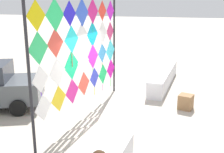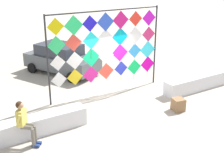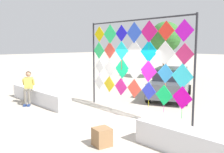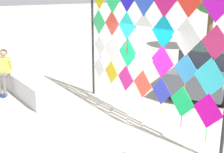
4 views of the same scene
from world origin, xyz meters
name	(u,v)px [view 3 (image 3 of 4)]	position (x,y,z in m)	size (l,w,h in m)	color
ground	(109,120)	(0.00, 0.00, 0.00)	(120.00, 120.00, 0.00)	#ADA393
plaza_ledge_left	(39,96)	(-4.13, -0.52, 0.32)	(4.29, 0.60, 0.64)	silver
plaza_ledge_right	(218,152)	(4.13, -0.52, 0.32)	(4.29, 0.60, 0.64)	silver
kite_display_rack	(135,58)	(0.08, 1.29, 2.17)	(5.16, 0.28, 3.63)	#232328
seated_vendor	(28,85)	(-4.19, -1.00, 0.88)	(0.72, 0.69, 1.49)	#666056
parked_car	(170,83)	(-0.59, 4.78, 0.77)	(3.21, 4.22, 1.51)	#4C5156
cardboard_box_large	(102,137)	(1.53, -1.66, 0.24)	(0.43, 0.43, 0.49)	olive
tree_far_right	(166,37)	(-4.90, 10.57, 3.27)	(2.42, 2.54, 4.42)	brown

